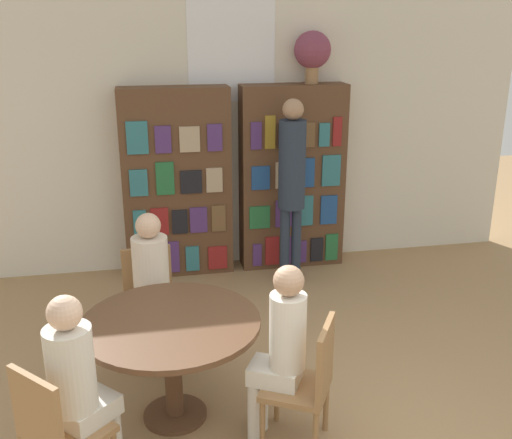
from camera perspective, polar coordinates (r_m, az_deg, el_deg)
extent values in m
cube|color=beige|center=(6.46, -2.29, 8.55)|extent=(6.40, 0.06, 3.00)
cube|color=white|center=(6.33, -2.34, 16.09)|extent=(0.90, 0.01, 1.10)
cube|color=brown|center=(6.33, -7.54, 3.46)|extent=(1.12, 0.32, 1.98)
cube|color=tan|center=(6.41, -10.50, -4.03)|extent=(0.21, 0.02, 0.27)
cube|color=#4C2D6B|center=(6.40, -8.31, -3.57)|extent=(0.22, 0.02, 0.34)
cube|color=#2D707A|center=(6.43, -6.07, -3.72)|extent=(0.14, 0.02, 0.28)
cube|color=maroon|center=(6.46, -3.67, -3.64)|extent=(0.20, 0.02, 0.25)
cube|color=#2D707A|center=(6.26, -10.99, -0.36)|extent=(0.13, 0.02, 0.28)
cube|color=maroon|center=(6.26, -9.16, -0.19)|extent=(0.18, 0.02, 0.29)
cube|color=black|center=(6.27, -7.27, -0.22)|extent=(0.16, 0.02, 0.26)
cube|color=#4C2D6B|center=(6.28, -5.49, -0.04)|extent=(0.18, 0.02, 0.27)
cube|color=brown|center=(6.30, -3.59, 0.12)|extent=(0.15, 0.02, 0.28)
cube|color=#2D707A|center=(6.14, -11.11, 3.44)|extent=(0.18, 0.02, 0.27)
cube|color=#236638|center=(6.13, -8.66, 3.88)|extent=(0.18, 0.02, 0.34)
cube|color=black|center=(6.16, -6.20, 3.58)|extent=(0.22, 0.02, 0.24)
cube|color=tan|center=(6.18, -3.99, 3.77)|extent=(0.17, 0.02, 0.26)
cube|color=#2D707A|center=(6.03, -11.25, 7.64)|extent=(0.21, 0.02, 0.33)
cube|color=#4C2D6B|center=(6.04, -8.85, 7.53)|extent=(0.16, 0.02, 0.27)
cube|color=tan|center=(6.06, -6.34, 7.60)|extent=(0.20, 0.02, 0.26)
cube|color=#4C2D6B|center=(6.08, -3.95, 7.79)|extent=(0.15, 0.02, 0.27)
cube|color=brown|center=(6.51, 3.44, 4.04)|extent=(1.12, 0.32, 1.98)
cube|color=#4C2D6B|center=(6.52, 0.12, -3.39)|extent=(0.10, 0.02, 0.25)
cube|color=maroon|center=(6.54, 1.55, -2.99)|extent=(0.15, 0.02, 0.32)
cube|color=#4C2D6B|center=(6.58, 2.96, -2.94)|extent=(0.11, 0.02, 0.31)
cube|color=#4C2D6B|center=(6.63, 4.35, -3.07)|extent=(0.11, 0.02, 0.25)
cube|color=black|center=(6.67, 5.80, -2.86)|extent=(0.14, 0.02, 0.27)
cube|color=#236638|center=(6.72, 7.20, -2.62)|extent=(0.14, 0.02, 0.31)
cube|color=#236638|center=(6.38, 0.35, 0.20)|extent=(0.22, 0.02, 0.25)
cube|color=#4C2D6B|center=(6.42, 2.65, 0.56)|extent=(0.18, 0.02, 0.30)
cube|color=#2D707A|center=(6.48, 4.78, 0.84)|extent=(0.15, 0.02, 0.33)
cube|color=navy|center=(6.55, 6.94, 0.93)|extent=(0.18, 0.02, 0.32)
cube|color=navy|center=(6.26, 0.44, 3.98)|extent=(0.19, 0.02, 0.25)
cube|color=tan|center=(6.31, 2.75, 4.23)|extent=(0.20, 0.02, 0.28)
cube|color=navy|center=(6.37, 4.95, 4.47)|extent=(0.14, 0.02, 0.31)
cube|color=#2D707A|center=(6.44, 7.17, 4.65)|extent=(0.20, 0.02, 0.34)
cube|color=#4C2D6B|center=(6.15, 0.01, 7.98)|extent=(0.11, 0.02, 0.28)
cube|color=olive|center=(6.17, 1.35, 8.30)|extent=(0.11, 0.02, 0.34)
cube|color=black|center=(6.21, 2.65, 7.96)|extent=(0.11, 0.02, 0.26)
cube|color=#2D707A|center=(6.24, 4.00, 8.18)|extent=(0.11, 0.02, 0.30)
cube|color=brown|center=(6.28, 5.17, 8.03)|extent=(0.10, 0.02, 0.26)
cube|color=#2D707A|center=(6.33, 6.52, 8.02)|extent=(0.11, 0.02, 0.25)
cube|color=maroon|center=(6.36, 7.74, 8.30)|extent=(0.09, 0.02, 0.30)
cylinder|color=#997047|center=(6.38, 5.33, 13.60)|extent=(0.14, 0.14, 0.19)
sphere|color=brown|center=(6.36, 5.40, 15.80)|extent=(0.38, 0.38, 0.38)
cylinder|color=brown|center=(4.42, -7.69, -17.89)|extent=(0.44, 0.44, 0.03)
cylinder|color=brown|center=(4.22, -7.90, -14.03)|extent=(0.12, 0.12, 0.68)
cylinder|color=brown|center=(4.04, -8.13, -9.74)|extent=(1.19, 1.19, 0.04)
cube|color=olive|center=(3.75, -17.38, -18.86)|extent=(0.57, 0.57, 0.04)
cube|color=olive|center=(3.53, -20.17, -16.92)|extent=(0.30, 0.31, 0.45)
cylinder|color=olive|center=(4.07, -16.64, -19.21)|extent=(0.04, 0.04, 0.39)
cube|color=olive|center=(4.94, -9.85, -8.45)|extent=(0.45, 0.45, 0.04)
cube|color=olive|center=(5.00, -10.34, -5.04)|extent=(0.40, 0.09, 0.45)
cylinder|color=olive|center=(4.92, -7.40, -11.30)|extent=(0.04, 0.04, 0.39)
cylinder|color=olive|center=(4.88, -11.40, -11.81)|extent=(0.04, 0.04, 0.39)
cylinder|color=olive|center=(5.21, -8.16, -9.49)|extent=(0.04, 0.04, 0.39)
cylinder|color=olive|center=(5.17, -11.91, -9.96)|extent=(0.04, 0.04, 0.39)
cube|color=olive|center=(3.96, 3.81, -15.67)|extent=(0.54, 0.54, 0.04)
cube|color=olive|center=(3.80, 6.60, -13.02)|extent=(0.22, 0.37, 0.45)
cylinder|color=olive|center=(3.99, 0.61, -19.15)|extent=(0.04, 0.04, 0.39)
cylinder|color=olive|center=(4.25, 2.00, -16.45)|extent=(0.04, 0.04, 0.39)
cylinder|color=olive|center=(3.92, 5.67, -19.98)|extent=(0.04, 0.04, 0.39)
cylinder|color=olive|center=(4.19, 6.69, -17.16)|extent=(0.04, 0.04, 0.39)
cube|color=beige|center=(4.78, -9.64, -8.34)|extent=(0.32, 0.35, 0.12)
cylinder|color=beige|center=(4.72, -10.00, -4.56)|extent=(0.28, 0.28, 0.50)
sphere|color=tan|center=(4.60, -10.24, -0.58)|extent=(0.19, 0.19, 0.19)
cylinder|color=beige|center=(4.82, -8.31, -11.71)|extent=(0.10, 0.10, 0.43)
cylinder|color=beige|center=(4.81, -10.15, -11.95)|extent=(0.10, 0.10, 0.43)
cube|color=silver|center=(3.94, 1.80, -14.40)|extent=(0.39, 0.36, 0.12)
cylinder|color=silver|center=(3.76, 3.04, -10.63)|extent=(0.23, 0.23, 0.50)
sphere|color=tan|center=(3.61, 3.13, -5.85)|extent=(0.19, 0.19, 0.19)
cylinder|color=silver|center=(4.08, -0.09, -17.84)|extent=(0.10, 0.10, 0.43)
cylinder|color=silver|center=(4.17, 0.46, -16.85)|extent=(0.10, 0.10, 0.43)
cube|color=beige|center=(3.77, -15.76, -16.96)|extent=(0.42, 0.41, 0.12)
cylinder|color=beige|center=(3.56, -17.22, -13.43)|extent=(0.27, 0.27, 0.50)
sphere|color=#DBB293|center=(3.39, -17.78, -8.45)|extent=(0.19, 0.19, 0.19)
cylinder|color=beige|center=(4.03, -14.80, -19.06)|extent=(0.10, 0.10, 0.43)
cylinder|color=#232D3D|center=(6.18, 2.75, -2.49)|extent=(0.10, 0.10, 0.82)
cylinder|color=#232D3D|center=(6.21, 3.84, -2.41)|extent=(0.10, 0.10, 0.82)
cylinder|color=#232D3D|center=(5.94, 3.45, 5.22)|extent=(0.27, 0.27, 0.88)
sphere|color=#A37A5B|center=(5.83, 3.56, 10.43)|extent=(0.21, 0.21, 0.21)
cylinder|color=#232D3D|center=(6.15, 3.63, 7.80)|extent=(0.07, 0.30, 0.07)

